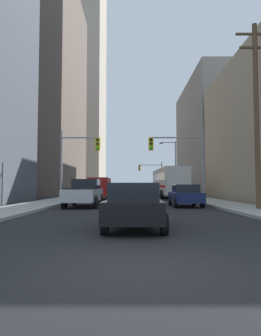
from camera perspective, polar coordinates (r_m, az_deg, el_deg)
The scene contains 18 objects.
ground_plane at distance 5.46m, azimuth 1.53°, elevation -18.43°, with size 400.00×400.00×0.00m, color black.
sidewalk_left at distance 55.68m, azimuth -7.04°, elevation -4.69°, with size 3.05×160.00×0.15m, color #9E9E99.
sidewalk_right at distance 55.72m, azimuth 6.93°, elevation -4.69°, with size 3.05×160.00×0.15m, color #9E9E99.
city_bus at distance 36.25m, azimuth 6.94°, elevation -2.50°, with size 2.96×11.59×3.40m.
pickup_truck_silver at distance 21.48m, azimuth -8.78°, elevation -4.60°, with size 2.20×5.44×1.90m.
cargo_van_red at distance 32.76m, azimuth -5.92°, elevation -3.55°, with size 2.16×5.22×2.26m.
sedan_black at distance 10.36m, azimuth 0.41°, elevation -6.93°, with size 1.95×4.25×1.52m.
sedan_navy at distance 21.54m, azimuth 9.89°, elevation -5.01°, with size 1.95×4.22×1.52m.
sedan_blue at distance 38.36m, azimuth 0.17°, elevation -4.30°, with size 1.95×4.25×1.52m.
sedan_white at distance 50.66m, azimuth -4.00°, elevation -4.06°, with size 1.95×4.24×1.52m.
sedan_grey at distance 51.99m, azimuth 3.91°, elevation -4.04°, with size 1.95×4.21×1.52m.
traffic_signal_near_left at distance 25.67m, azimuth -9.89°, elevation 2.52°, with size 3.25×0.44×6.00m.
traffic_signal_near_right at distance 25.63m, azimuth 8.79°, elevation 2.66°, with size 4.58×0.44×6.00m.
traffic_signal_far_right at distance 58.81m, azimuth 3.70°, elevation -0.73°, with size 4.57×0.44×6.00m.
utility_pole_right at distance 19.31m, azimuth 22.06°, elevation 9.71°, with size 2.20×0.28×10.84m.
street_lamp_right at distance 41.90m, azimuth 7.65°, elevation 0.95°, with size 2.28×0.32×7.50m.
building_left_far_tower at distance 102.79m, azimuth -11.14°, elevation 16.11°, with size 20.27×23.92×71.04m, color #B7A893.
building_right_mid_block at distance 55.29m, azimuth 22.97°, elevation 4.91°, with size 24.86×22.62×18.19m, color gray.
Camera 1 is at (-0.16, -5.27, 1.42)m, focal length 32.94 mm.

